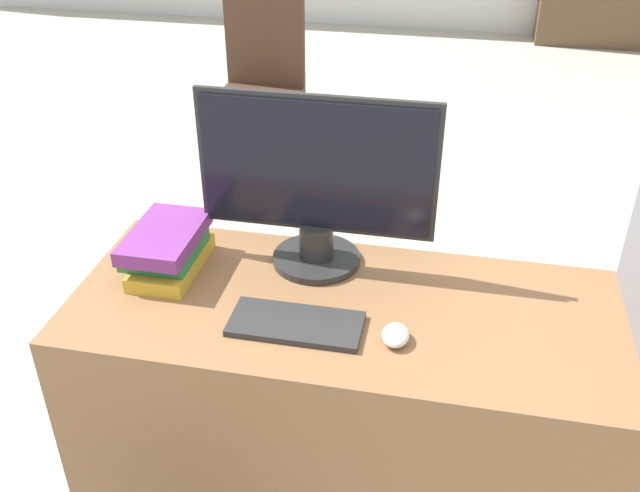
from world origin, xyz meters
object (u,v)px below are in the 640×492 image
(keyboard, at_px, (296,324))
(mouse, at_px, (395,335))
(book_stack, at_px, (167,249))
(monitor, at_px, (316,183))
(far_chair, at_px, (261,80))

(keyboard, bearing_deg, mouse, -1.81)
(mouse, bearing_deg, book_stack, 163.57)
(keyboard, relative_size, book_stack, 1.16)
(monitor, relative_size, book_stack, 2.26)
(mouse, height_order, far_chair, far_chair)
(mouse, xyz_separation_m, book_stack, (-0.62, 0.18, 0.04))
(mouse, xyz_separation_m, far_chair, (-0.99, 2.36, -0.25))
(keyboard, height_order, book_stack, book_stack)
(keyboard, distance_m, mouse, 0.23)
(book_stack, height_order, far_chair, far_chair)
(book_stack, bearing_deg, monitor, 16.59)
(book_stack, bearing_deg, mouse, -16.43)
(monitor, xyz_separation_m, mouse, (0.24, -0.29, -0.22))
(keyboard, distance_m, book_stack, 0.42)
(book_stack, bearing_deg, far_chair, 99.72)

